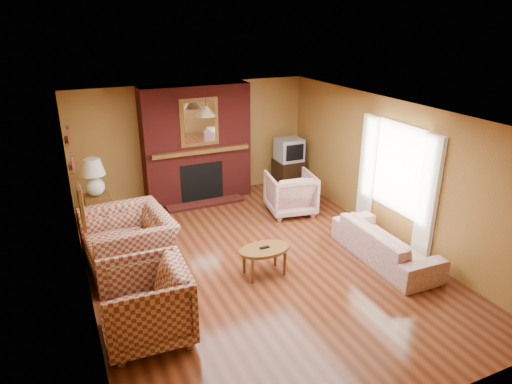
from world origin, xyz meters
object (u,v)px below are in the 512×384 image
floral_sofa (385,243)px  crt_tv (289,150)px  table_lamp (94,175)px  coffee_table (264,252)px  tv_stand (288,174)px  fireplace (197,145)px  plaid_armchair (145,304)px  side_table (99,211)px  floral_armchair (290,193)px  plaid_loveseat (129,243)px

floral_sofa → crt_tv: crt_tv is taller
table_lamp → crt_tv: size_ratio=1.27×
coffee_table → tv_stand: 3.78m
coffee_table → crt_tv: bearing=56.3°
fireplace → plaid_armchair: (-1.95, -4.04, -0.71)m
side_table → tv_stand: (4.15, 0.35, 0.02)m
plaid_armchair → coffee_table: plaid_armchair is taller
floral_armchair → table_lamp: (-3.52, 0.91, 0.59)m
fireplace → table_lamp: size_ratio=3.44×
fireplace → tv_stand: bearing=-5.1°
floral_sofa → crt_tv: 3.58m
fireplace → table_lamp: 2.18m
plaid_loveseat → table_lamp: size_ratio=1.98×
floral_armchair → crt_tv: size_ratio=1.63×
fireplace → crt_tv: size_ratio=4.37×
floral_armchair → side_table: 3.63m
floral_sofa → coffee_table: (-1.94, 0.39, 0.10)m
fireplace → floral_sofa: 4.27m
plaid_armchair → tv_stand: (4.00, 3.86, -0.15)m
floral_armchair → coffee_table: (-1.46, -1.89, -0.03)m
plaid_loveseat → crt_tv: (3.90, 2.16, 0.44)m
fireplace → coffee_table: 3.43m
floral_armchair → tv_stand: size_ratio=1.39×
floral_armchair → coffee_table: size_ratio=1.14×
fireplace → floral_armchair: 2.17m
side_table → fireplace: bearing=14.3°
plaid_loveseat → table_lamp: table_lamp is taller
floral_armchair → coffee_table: 2.39m
plaid_loveseat → floral_armchair: size_ratio=1.54×
tv_stand → table_lamp: bearing=-178.7°
floral_sofa → table_lamp: (-4.00, 3.18, 0.71)m
tv_stand → floral_sofa: bearing=-95.9°
fireplace → side_table: size_ratio=3.96×
coffee_table → table_lamp: table_lamp is taller
side_table → tv_stand: tv_stand is taller
side_table → table_lamp: 0.69m
fireplace → plaid_armchair: size_ratio=2.31×
floral_sofa → coffee_table: bearing=80.2°
fireplace → coffee_table: fireplace is taller
side_table → crt_tv: 4.21m
floral_armchair → plaid_loveseat: bearing=25.3°
plaid_loveseat → tv_stand: (3.90, 2.16, -0.13)m
plaid_loveseat → side_table: plaid_loveseat is taller
fireplace → side_table: fireplace is taller
plaid_armchair → tv_stand: 5.56m
coffee_table → table_lamp: 3.53m
tv_stand → crt_tv: bearing=-93.5°
side_table → plaid_loveseat: bearing=-82.1°
floral_armchair → side_table: bearing=-4.6°
coffee_table → crt_tv: 3.81m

